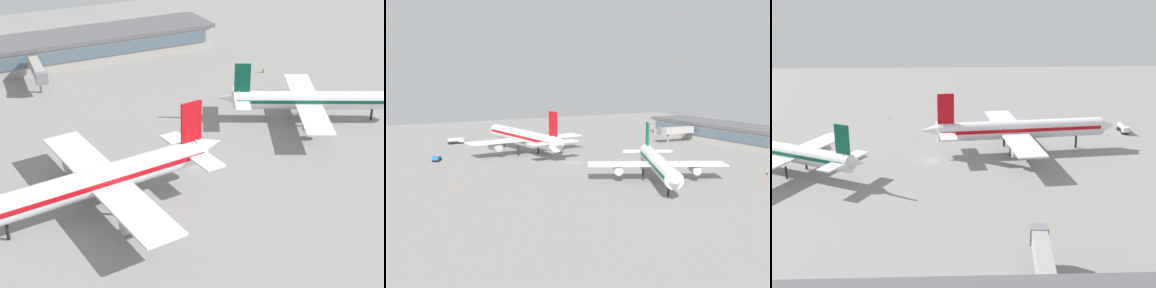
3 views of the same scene
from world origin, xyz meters
TOP-DOWN VIEW (x-y plane):
  - ground at (0.00, 0.00)m, footprint 288.00×288.00m
  - terminal_building at (3.12, -77.94)m, footprint 90.85×18.46m
  - airplane_at_gate at (-35.46, -7.13)m, footprint 43.82×36.51m
  - airplane_taxiing at (24.09, 7.55)m, footprint 55.37×44.63m
  - fuel_truck at (59.31, 24.07)m, footprint 2.25×6.32m
  - pushback_tractor at (23.94, 39.15)m, footprint 4.78×3.71m
  - ground_crew_worker at (-43.35, -41.02)m, footprint 0.51×0.53m
  - jet_bridge at (18.85, -58.57)m, footprint 4.27×16.82m
  - safety_cone_near_gate at (53.46, 19.90)m, footprint 0.44×0.44m
  - safety_cone_mid_apron at (-48.57, -33.72)m, footprint 0.44×0.44m
  - safety_cone_far_side at (-15.20, 42.36)m, footprint 0.44×0.44m

SIDE VIEW (x-z plane):
  - ground at x=0.00m, z-range 0.00..0.00m
  - safety_cone_near_gate at x=53.46m, z-range 0.00..0.60m
  - safety_cone_mid_apron at x=-48.57m, z-range 0.00..0.60m
  - safety_cone_far_side at x=-15.20m, z-range 0.00..0.60m
  - ground_crew_worker at x=-43.35m, z-range 0.01..1.68m
  - pushback_tractor at x=23.94m, z-range 0.02..1.92m
  - fuel_truck at x=59.31m, z-range 0.14..2.64m
  - terminal_building at x=3.12m, z-range 0.08..8.21m
  - jet_bridge at x=18.85m, z-range 1.75..8.49m
  - airplane_at_gate at x=-35.46m, z-range -1.97..12.47m
  - airplane_taxiing at x=24.09m, z-range -2.30..14.55m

